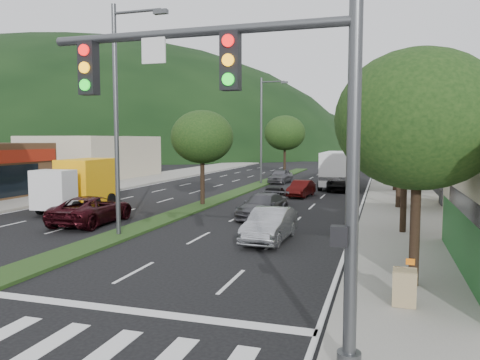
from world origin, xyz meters
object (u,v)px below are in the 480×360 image
(tree_r_a, at_px, (418,120))
(tree_med_near, at_px, (202,137))
(tree_r_c, at_px, (400,132))
(motorhome, at_px, (337,169))
(streetlight_mid, at_px, (263,125))
(car_queue_f, at_px, (336,171))
(tree_r_d, at_px, (396,128))
(car_queue_e, at_px, (280,176))
(car_queue_a, at_px, (273,195))
(car_queue_c, at_px, (301,189))
(tree_r_b, at_px, (406,122))
(traffic_signal, at_px, (265,119))
(suv_maroon, at_px, (92,210))
(tree_r_e, at_px, (394,133))
(a_frame_sign, at_px, (405,285))
(car_queue_b, at_px, (263,206))
(box_truck, at_px, (81,186))
(car_queue_d, at_px, (343,182))
(streetlight_near, at_px, (120,109))
(tree_med_far, at_px, (285,133))
(sedan_silver, at_px, (270,225))

(tree_r_a, relative_size, tree_med_near, 1.10)
(tree_r_c, bearing_deg, motorhome, 111.61)
(streetlight_mid, xyz_separation_m, car_queue_f, (5.66, 11.34, -4.91))
(tree_r_d, xyz_separation_m, car_queue_e, (-10.50, 4.79, -4.48))
(car_queue_a, height_order, motorhome, motorhome)
(tree_r_d, height_order, car_queue_a, tree_r_d)
(car_queue_c, bearing_deg, tree_r_c, -28.35)
(tree_med_near, bearing_deg, car_queue_e, 84.89)
(tree_r_b, distance_m, tree_r_d, 18.00)
(traffic_signal, bearing_deg, tree_r_c, 82.15)
(suv_maroon, height_order, car_queue_a, suv_maroon)
(tree_r_e, bearing_deg, car_queue_e, -153.59)
(streetlight_mid, xyz_separation_m, car_queue_a, (4.08, -13.29, -4.95))
(streetlight_mid, relative_size, car_queue_f, 2.17)
(streetlight_mid, relative_size, a_frame_sign, 7.85)
(tree_r_e, bearing_deg, motorhome, -121.37)
(tree_r_a, bearing_deg, car_queue_b, 123.75)
(box_truck, bearing_deg, streetlight_mid, -113.87)
(tree_r_c, xyz_separation_m, box_truck, (-18.51, -5.63, -3.30))
(tree_r_a, distance_m, car_queue_b, 13.54)
(car_queue_b, xyz_separation_m, car_queue_d, (3.08, 15.00, 0.09))
(car_queue_b, bearing_deg, traffic_signal, -67.93)
(car_queue_a, xyz_separation_m, car_queue_b, (0.56, -5.00, 0.02))
(streetlight_near, xyz_separation_m, box_truck, (-6.71, 6.37, -4.14))
(tree_med_far, relative_size, car_queue_e, 1.69)
(tree_med_near, height_order, car_queue_a, tree_med_near)
(streetlight_near, distance_m, sedan_silver, 8.12)
(tree_r_d, bearing_deg, tree_med_far, 130.60)
(car_queue_b, height_order, motorhome, motorhome)
(tree_r_d, distance_m, car_queue_e, 12.38)
(car_queue_a, bearing_deg, motorhome, 70.51)
(car_queue_c, bearing_deg, car_queue_d, 68.56)
(car_queue_b, bearing_deg, a_frame_sign, -53.97)
(car_queue_f, bearing_deg, tree_r_c, -79.36)
(tree_r_c, relative_size, sedan_silver, 1.54)
(car_queue_e, bearing_deg, suv_maroon, -95.73)
(traffic_signal, bearing_deg, streetlight_near, 132.77)
(car_queue_e, bearing_deg, tree_r_c, -49.94)
(traffic_signal, xyz_separation_m, car_queue_e, (-7.53, 36.32, -3.95))
(box_truck, bearing_deg, suv_maroon, 127.37)
(traffic_signal, bearing_deg, car_queue_f, 93.94)
(tree_r_a, height_order, sedan_silver, tree_r_a)
(car_queue_e, height_order, box_truck, box_truck)
(streetlight_mid, distance_m, car_queue_e, 5.36)
(tree_r_b, height_order, tree_med_near, tree_r_b)
(streetlight_mid, distance_m, a_frame_sign, 33.35)
(streetlight_mid, relative_size, box_truck, 1.58)
(tree_med_far, bearing_deg, tree_r_e, -18.43)
(tree_r_e, xyz_separation_m, car_queue_b, (-7.16, -25.29, -4.24))
(traffic_signal, height_order, car_queue_b, traffic_signal)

